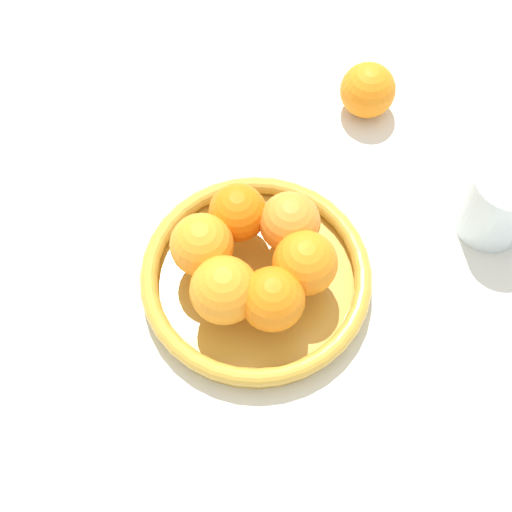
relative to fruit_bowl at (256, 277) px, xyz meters
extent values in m
plane|color=silver|center=(0.00, 0.00, -0.02)|extent=(4.00, 4.00, 0.00)
cylinder|color=gold|center=(0.00, 0.00, -0.01)|extent=(0.25, 0.25, 0.01)
torus|color=gold|center=(0.00, 0.00, 0.01)|extent=(0.26, 0.26, 0.02)
sphere|color=orange|center=(-0.04, 0.03, 0.05)|extent=(0.07, 0.07, 0.07)
sphere|color=orange|center=(-0.05, -0.02, 0.05)|extent=(0.07, 0.07, 0.07)
sphere|color=orange|center=(-0.01, -0.05, 0.05)|extent=(0.07, 0.07, 0.07)
sphere|color=orange|center=(0.04, -0.04, 0.05)|extent=(0.07, 0.07, 0.07)
sphere|color=orange|center=(0.06, 0.02, 0.05)|extent=(0.07, 0.07, 0.07)
sphere|color=orange|center=(0.01, 0.06, 0.05)|extent=(0.07, 0.07, 0.07)
sphere|color=orange|center=(0.25, -0.15, 0.02)|extent=(0.07, 0.07, 0.07)
cylinder|color=silver|center=(0.07, -0.28, 0.03)|extent=(0.08, 0.08, 0.09)
camera|label=1|loc=(-0.36, 0.01, 0.72)|focal=50.00mm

